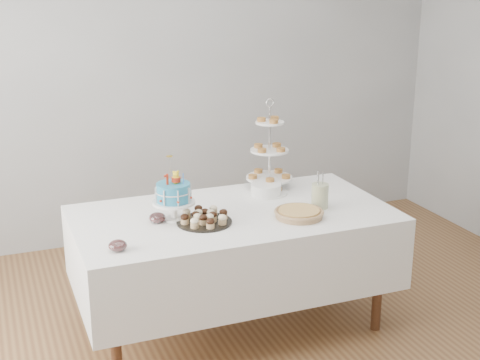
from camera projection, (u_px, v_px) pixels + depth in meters
name	position (u px, v px, depth m)	size (l,w,h in m)	color
floor	(251.00, 349.00, 4.01)	(5.00, 5.00, 0.00)	brown
walls	(253.00, 129.00, 3.61)	(5.04, 4.04, 2.70)	#939698
table	(233.00, 247.00, 4.12)	(1.92, 1.02, 0.77)	white
birthday_cake	(174.00, 203.00, 3.89)	(0.25, 0.25, 0.39)	white
cupcake_tray	(204.00, 217.00, 3.87)	(0.32, 0.32, 0.07)	black
pie	(299.00, 213.00, 3.96)	(0.30, 0.30, 0.05)	tan
tiered_stand	(269.00, 151.00, 4.45)	(0.31, 0.31, 0.61)	silver
plate_stack	(266.00, 190.00, 4.35)	(0.20, 0.20, 0.08)	white
pastry_plate	(269.00, 191.00, 4.39)	(0.24, 0.24, 0.04)	white
jam_bowl_a	(118.00, 246.00, 3.49)	(0.10, 0.10, 0.06)	silver
jam_bowl_b	(157.00, 218.00, 3.88)	(0.10, 0.10, 0.06)	silver
utensil_pitcher	(320.00, 195.00, 4.11)	(0.11, 0.10, 0.23)	beige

